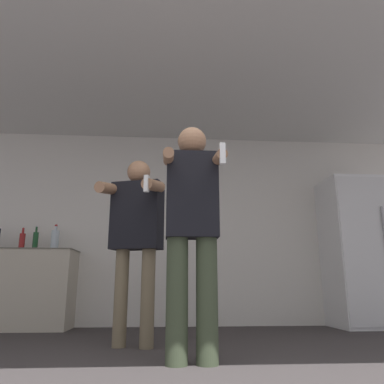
% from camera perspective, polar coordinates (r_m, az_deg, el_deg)
% --- Properties ---
extents(wall_back, '(7.00, 0.06, 2.55)m').
position_cam_1_polar(wall_back, '(5.08, -2.14, -5.36)').
color(wall_back, silver).
rests_on(wall_back, ground_plane).
extents(ceiling_slab, '(7.00, 3.88, 0.05)m').
position_cam_1_polar(ceiling_slab, '(3.92, -0.97, 17.92)').
color(ceiling_slab, silver).
rests_on(ceiling_slab, wall_back).
extents(refrigerator, '(0.66, 0.70, 1.87)m').
position_cam_1_polar(refrigerator, '(5.27, 23.57, -8.26)').
color(refrigerator, white).
rests_on(refrigerator, ground_plane).
extents(counter, '(1.40, 0.54, 0.93)m').
position_cam_1_polar(counter, '(5.06, -25.52, -13.19)').
color(counter, '#BCB29E').
rests_on(counter, ground_plane).
extents(bottle_red_label, '(0.10, 0.10, 0.32)m').
position_cam_1_polar(bottle_red_label, '(4.97, -20.16, -6.82)').
color(bottle_red_label, silver).
rests_on(bottle_red_label, counter).
extents(bottle_dark_rum, '(0.06, 0.06, 0.30)m').
position_cam_1_polar(bottle_dark_rum, '(5.04, -22.75, -6.79)').
color(bottle_dark_rum, '#194723').
rests_on(bottle_dark_rum, counter).
extents(bottle_clear_vodka, '(0.07, 0.07, 0.27)m').
position_cam_1_polar(bottle_clear_vodka, '(5.09, -24.48, -6.78)').
color(bottle_clear_vodka, maroon).
rests_on(bottle_clear_vodka, counter).
extents(person_woman_foreground, '(0.42, 0.46, 1.64)m').
position_cam_1_polar(person_woman_foreground, '(2.62, 0.02, -5.16)').
color(person_woman_foreground, '#38422D').
rests_on(person_woman_foreground, ground_plane).
extents(person_man_side, '(0.60, 0.57, 1.62)m').
position_cam_1_polar(person_man_side, '(3.36, -8.50, -5.44)').
color(person_man_side, '#75664C').
rests_on(person_man_side, ground_plane).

